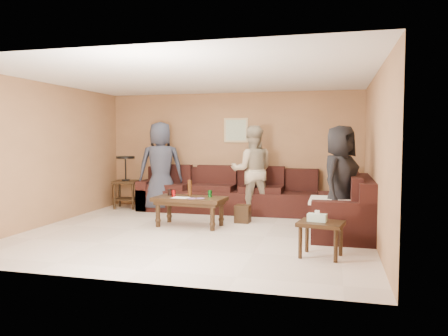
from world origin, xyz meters
name	(u,v)px	position (x,y,z in m)	size (l,w,h in m)	color
room	(196,130)	(0.00, 0.00, 1.66)	(5.60, 5.50, 2.50)	beige
sectional_sofa	(261,201)	(0.81, 1.52, 0.33)	(4.65, 2.90, 0.97)	black
coffee_table	(190,202)	(-0.27, 0.45, 0.43)	(1.27, 0.71, 0.79)	black
end_table_left	(126,181)	(-2.26, 1.99, 0.60)	(0.59, 0.59, 1.14)	black
side_table_right	(320,226)	(2.00, -1.00, 0.40)	(0.63, 0.55, 0.61)	black
waste_bin	(243,214)	(0.56, 1.01, 0.16)	(0.26, 0.26, 0.32)	black
wall_art	(236,130)	(0.10, 2.48, 1.70)	(0.52, 0.04, 0.52)	tan
person_left	(161,167)	(-1.36, 1.82, 0.94)	(0.92, 0.60, 1.87)	#2E3240
person_middle	(252,171)	(0.59, 1.80, 0.89)	(0.86, 0.67, 1.78)	tan
person_right	(340,181)	(2.25, 0.30, 0.87)	(0.85, 0.55, 1.73)	black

